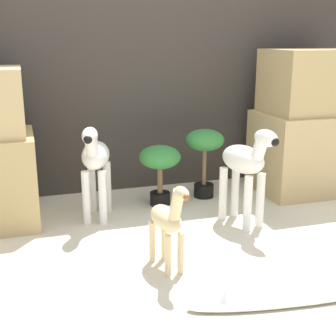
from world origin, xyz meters
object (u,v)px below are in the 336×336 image
Objects in this scene: potted_palm_back at (160,162)px; zebra_right at (246,166)px; giraffe_figurine at (168,221)px; zebra_left at (95,161)px; potted_palm_front at (205,148)px; surfboard at (305,294)px.

zebra_right is at bearing -51.50° from potted_palm_back.
giraffe_figurine reaches higher than potted_palm_back.
zebra_right and zebra_left have the same top height.
zebra_right reaches higher than potted_palm_front.
zebra_left is 1.49× the size of potted_palm_back.
zebra_left is 1.25× the size of potted_palm_front.
giraffe_figurine is 1.13× the size of potted_palm_back.
zebra_left is at bearing 121.28° from surfboard.
giraffe_figurine reaches higher than surfboard.
zebra_left is (-0.92, 0.39, 0.00)m from zebra_right.
zebra_left is at bearing -163.99° from potted_palm_back.
potted_palm_back is (-0.43, 0.54, -0.08)m from zebra_right.
potted_palm_back is at bearing 76.13° from giraffe_figurine.
potted_palm_front is at bearing 13.51° from zebra_left.
zebra_left is 1.59m from surfboard.
giraffe_figurine is 0.77m from surfboard.
surfboard is (-0.07, -1.53, -0.38)m from potted_palm_front.
giraffe_figurine is at bearing -73.56° from zebra_left.
zebra_left is at bearing -166.49° from potted_palm_front.
potted_palm_back is at bearing -169.82° from potted_palm_front.
giraffe_figurine is 1.02m from potted_palm_back.
zebra_right reaches higher than surfboard.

